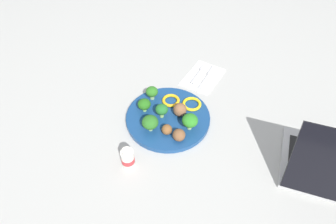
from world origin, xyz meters
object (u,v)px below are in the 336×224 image
broccoli_floret_near_rim (144,104)px  pepper_ring_center (171,100)px  broccoli_floret_far_rim (152,92)px  yogurt_bottle (128,158)px  broccoli_floret_mid_right (190,121)px  meatball_mid_right (180,110)px  pepper_ring_front_right (192,104)px  knife (208,76)px  napkin (203,77)px  fork (200,73)px  broccoli_floret_mid_left (162,110)px  meatball_center (179,135)px  meatball_front_right (167,129)px  plate (168,118)px  broccoli_floret_center (150,122)px

broccoli_floret_near_rim → pepper_ring_center: (0.08, -0.06, -0.02)m
broccoli_floret_far_rim → yogurt_bottle: size_ratio=0.66×
broccoli_floret_mid_right → meatball_mid_right: broccoli_floret_mid_right is taller
pepper_ring_front_right → yogurt_bottle: bearing=165.7°
pepper_ring_front_right → knife: size_ratio=0.45×
napkin → knife: size_ratio=1.17×
broccoli_floret_far_rim → fork: size_ratio=0.41×
broccoli_floret_mid_left → pepper_ring_center: 0.08m
pepper_ring_front_right → yogurt_bottle: size_ratio=0.88×
pepper_ring_center → broccoli_floret_near_rim: bearing=142.0°
broccoli_floret_mid_right → meatball_center: bearing=167.4°
broccoli_floret_mid_right → meatball_center: size_ratio=1.46×
broccoli_floret_mid_left → meatball_center: size_ratio=1.27×
meatball_front_right → pepper_ring_front_right: 0.15m
plate → broccoli_floret_mid_right: 0.10m
meatball_mid_right → meatball_center: size_ratio=1.13×
broccoli_floret_center → broccoli_floret_mid_left: size_ratio=1.11×
napkin → broccoli_floret_mid_left: bearing=170.7°
knife → meatball_front_right: bearing=177.3°
broccoli_floret_near_rim → meatball_mid_right: bearing=-72.1°
knife → broccoli_floret_far_rim: bearing=148.0°
broccoli_floret_center → yogurt_bottle: bearing=-180.0°
broccoli_floret_mid_right → broccoli_floret_near_rim: (0.01, 0.17, -0.01)m
broccoli_floret_mid_right → meatball_front_right: (-0.05, 0.06, -0.02)m
napkin → meatball_mid_right: bearing=-178.5°
pepper_ring_front_right → fork: pepper_ring_front_right is taller
broccoli_floret_near_rim → meatball_mid_right: 0.12m
plate → knife: plate is taller
broccoli_floret_mid_right → meatball_center: (-0.05, 0.01, -0.02)m
broccoli_floret_far_rim → broccoli_floret_near_rim: broccoli_floret_far_rim is taller
meatball_front_right → yogurt_bottle: yogurt_bottle is taller
broccoli_floret_far_rim → pepper_ring_center: bearing=-77.3°
broccoli_floret_center → knife: bearing=-11.4°
plate → broccoli_floret_mid_left: bearing=119.2°
broccoli_floret_center → napkin: broccoli_floret_center is taller
meatball_mid_right → napkin: bearing=1.5°
knife → broccoli_floret_mid_left: bearing=167.2°
broccoli_floret_near_rim → meatball_front_right: bearing=-116.0°
broccoli_floret_far_rim → meatball_center: (-0.12, -0.16, -0.01)m
broccoli_floret_mid_left → broccoli_floret_far_rim: size_ratio=1.02×
broccoli_floret_mid_left → broccoli_floret_near_rim: broccoli_floret_mid_left is taller
broccoli_floret_far_rim → broccoli_floret_near_rim: (-0.06, -0.01, -0.00)m
knife → yogurt_bottle: bearing=171.8°
broccoli_floret_mid_left → meatball_front_right: size_ratio=1.51×
broccoli_floret_mid_right → napkin: 0.28m
yogurt_bottle → broccoli_floret_near_rim: bearing=16.0°
plate → pepper_ring_front_right: bearing=-31.7°
meatball_front_right → fork: bearing=3.6°
meatball_mid_right → knife: size_ratio=0.31×
plate → broccoli_floret_near_rim: 0.09m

